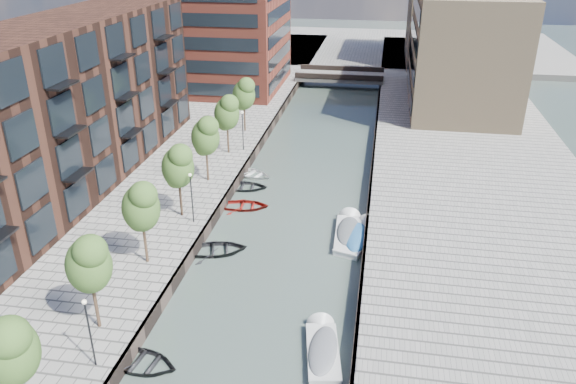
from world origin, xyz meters
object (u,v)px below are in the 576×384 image
(sloop_3, at_px, (252,176))
(car, at_px, (419,104))
(tree_6, at_px, (244,93))
(tree_1, at_px, (88,262))
(tree_3, at_px, (178,165))
(tree_5, at_px, (227,112))
(tree_2, at_px, (141,205))
(motorboat_1, at_px, (322,348))
(tree_0, at_px, (9,348))
(sloop_4, at_px, (245,189))
(motorboat_4, at_px, (348,230))
(motorboat_3, at_px, (359,237))
(bridge, at_px, (340,76))
(sloop_0, at_px, (141,366))
(tree_4, at_px, (205,135))
(sloop_2, at_px, (245,208))
(sloop_1, at_px, (217,252))

(sloop_3, bearing_deg, car, -14.27)
(tree_6, height_order, sloop_3, tree_6)
(tree_1, distance_m, tree_3, 14.00)
(tree_5, bearing_deg, tree_2, -90.00)
(motorboat_1, bearing_deg, car, 81.32)
(tree_2, relative_size, tree_6, 1.00)
(tree_0, distance_m, tree_6, 42.00)
(sloop_4, xyz_separation_m, motorboat_4, (10.00, -6.68, 0.23))
(tree_2, bearing_deg, motorboat_3, 27.22)
(bridge, relative_size, sloop_0, 2.98)
(bridge, height_order, tree_5, tree_5)
(motorboat_1, bearing_deg, sloop_4, 114.97)
(tree_4, relative_size, sloop_4, 1.41)
(tree_1, height_order, car, tree_1)
(motorboat_1, bearing_deg, tree_3, 135.03)
(tree_0, distance_m, sloop_3, 32.38)
(bridge, bearing_deg, tree_5, -104.44)
(tree_3, bearing_deg, tree_0, -90.00)
(tree_0, xyz_separation_m, sloop_4, (3.20, 28.79, -5.31))
(sloop_3, bearing_deg, tree_2, -167.39)
(tree_1, distance_m, motorboat_4, 20.69)
(tree_4, distance_m, motorboat_1, 24.05)
(tree_5, distance_m, sloop_3, 6.95)
(tree_0, distance_m, motorboat_1, 16.03)
(bridge, distance_m, motorboat_3, 47.12)
(sloop_2, relative_size, motorboat_3, 0.71)
(sloop_3, xyz_separation_m, motorboat_1, (9.61, -23.53, 0.21))
(tree_2, distance_m, sloop_0, 10.61)
(tree_3, bearing_deg, motorboat_3, 0.91)
(sloop_2, distance_m, sloop_3, 6.88)
(tree_2, bearing_deg, sloop_3, 79.98)
(sloop_1, bearing_deg, tree_1, 142.21)
(tree_4, distance_m, sloop_3, 7.24)
(bridge, relative_size, sloop_3, 3.10)
(tree_3, xyz_separation_m, car, (19.72, 32.86, -3.62))
(tree_3, height_order, motorboat_4, tree_3)
(sloop_3, xyz_separation_m, motorboat_3, (10.90, -10.57, 0.22))
(tree_0, bearing_deg, tree_2, 90.00)
(tree_2, relative_size, tree_5, 1.00)
(tree_6, bearing_deg, sloop_4, -76.40)
(tree_1, distance_m, tree_4, 21.00)
(bridge, relative_size, sloop_2, 3.13)
(motorboat_1, height_order, motorboat_3, motorboat_3)
(sloop_0, xyz_separation_m, sloop_2, (1.03, 19.63, 0.00))
(tree_2, relative_size, tree_3, 1.00)
(tree_0, distance_m, car, 57.47)
(sloop_3, bearing_deg, bridge, 14.21)
(sloop_0, height_order, sloop_3, sloop_0)
(tree_0, distance_m, sloop_4, 29.45)
(motorboat_3, xyz_separation_m, car, (5.68, 32.64, 1.46))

